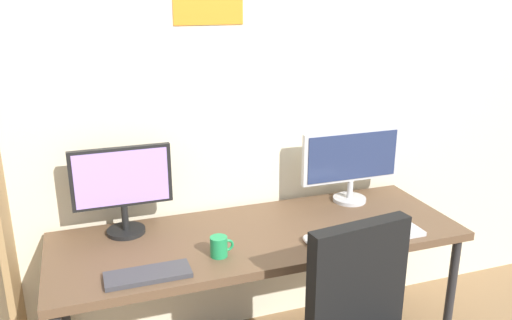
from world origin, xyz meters
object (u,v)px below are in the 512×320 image
monitor_right (351,161)px  keyboard_left (148,275)px  keyboard_right (388,234)px  coffee_mug (219,246)px  computer_mouse (310,240)px  desk (259,243)px  monitor_left (122,185)px

monitor_right → keyboard_left: 1.26m
keyboard_right → coffee_mug: coffee_mug is taller
keyboard_left → computer_mouse: 0.74m
coffee_mug → keyboard_right: bearing=-5.3°
monitor_right → desk: bearing=-160.5°
desk → monitor_left: (-0.60, 0.21, 0.30)m
desk → monitor_right: (0.60, 0.21, 0.28)m
desk → keyboard_right: 0.61m
desk → monitor_right: bearing=19.5°
monitor_left → monitor_right: monitor_left is taller
monitor_left → monitor_right: 1.20m
keyboard_left → computer_mouse: computer_mouse is taller
monitor_left → keyboard_left: monitor_left is taller
monitor_left → keyboard_right: size_ratio=1.36×
keyboard_right → monitor_right: bearing=84.8°
coffee_mug → monitor_right: bearing=23.7°
monitor_right → coffee_mug: (-0.84, -0.37, -0.19)m
desk → keyboard_left: bearing=-157.7°
keyboard_right → coffee_mug: (-0.80, 0.07, 0.04)m
desk → coffee_mug: (-0.24, -0.16, 0.10)m
monitor_left → computer_mouse: (0.78, -0.39, -0.23)m
desk → monitor_left: size_ratio=4.24×
desk → computer_mouse: size_ratio=20.23×
keyboard_right → computer_mouse: bearing=172.0°
monitor_right → keyboard_right: bearing=-95.2°
monitor_right → keyboard_right: size_ratio=1.68×
monitor_left → coffee_mug: 0.55m
computer_mouse → coffee_mug: 0.42m
keyboard_left → keyboard_right: bearing=0.0°
keyboard_left → coffee_mug: coffee_mug is taller
computer_mouse → monitor_left: bearing=153.6°
computer_mouse → coffee_mug: coffee_mug is taller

